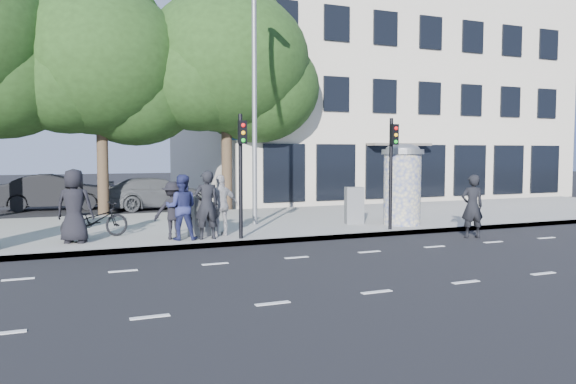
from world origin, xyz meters
name	(u,v)px	position (x,y,z in m)	size (l,w,h in m)	color
ground	(322,269)	(0.00, 0.00, 0.00)	(120.00, 120.00, 0.00)	black
sidewalk	(225,224)	(0.00, 7.50, 0.07)	(40.00, 8.00, 0.15)	gray
curb	(265,241)	(0.00, 3.55, 0.07)	(40.00, 0.10, 0.16)	slate
lane_dash_near	(377,292)	(0.00, -2.20, 0.00)	(32.00, 0.12, 0.01)	silver
lane_dash_far	(297,258)	(0.00, 1.40, 0.00)	(32.00, 0.12, 0.01)	silver
ad_column_right	(402,182)	(5.20, 4.70, 1.54)	(1.36, 1.36, 2.65)	beige
traffic_pole_near	(241,163)	(-0.60, 3.79, 2.23)	(0.22, 0.31, 3.40)	black
traffic_pole_far	(392,162)	(4.20, 3.79, 2.23)	(0.22, 0.31, 3.40)	black
street_lamp	(255,82)	(0.80, 6.63, 4.79)	(0.25, 0.93, 8.00)	slate
tree_near_left	(100,62)	(-3.50, 12.70, 6.06)	(6.80, 6.80, 8.97)	#38281C
tree_center	(226,62)	(1.50, 12.30, 6.31)	(7.00, 7.00, 9.30)	#38281C
building	(355,96)	(12.00, 19.99, 5.99)	(20.30, 15.85, 12.00)	beige
ped_a	(74,206)	(-4.83, 4.78, 1.12)	(0.95, 0.62, 1.94)	black
ped_b	(207,205)	(-1.49, 4.11, 1.08)	(0.68, 0.45, 1.87)	black
ped_c	(182,207)	(-2.15, 4.23, 1.03)	(0.86, 0.67, 1.77)	navy
ped_d	(173,210)	(-2.33, 4.47, 0.94)	(1.02, 0.58, 1.57)	black
ped_e	(221,205)	(-0.95, 4.57, 1.02)	(1.02, 0.58, 1.73)	#A2A1A4
man_road	(472,206)	(6.00, 2.28, 0.93)	(0.68, 0.45, 1.86)	black
bicycle	(95,220)	(-4.29, 5.48, 0.64)	(1.85, 0.65, 0.97)	black
cabinet_left	(199,217)	(-1.55, 4.72, 0.70)	(0.53, 0.38, 1.11)	#5D5F61
cabinet_right	(354,206)	(3.83, 5.44, 0.76)	(0.58, 0.42, 1.22)	slate
car_mid	(55,192)	(-5.28, 15.86, 0.78)	(4.72, 1.65, 1.55)	black
car_right	(157,193)	(-1.09, 14.52, 0.70)	(4.81, 1.96, 1.40)	#4E5155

